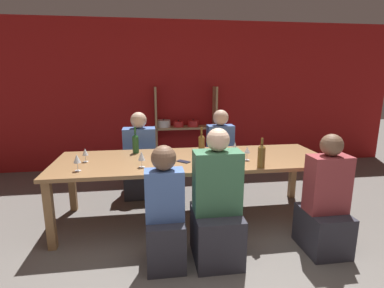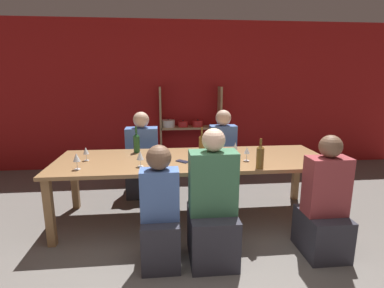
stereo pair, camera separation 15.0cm
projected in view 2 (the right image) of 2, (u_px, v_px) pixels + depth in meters
The scene contains 19 objects.
wall_back_red at pixel (176, 96), 5.60m from camera, with size 8.80×0.06×2.70m.
shelf_unit at pixel (186, 138), 5.59m from camera, with size 1.13×0.30×1.53m.
dining_table at pixel (193, 164), 3.54m from camera, with size 3.18×1.08×0.77m.
mixing_bowl at pixel (207, 156), 3.41m from camera, with size 0.26×0.26×0.10m.
wine_bottle_green at pixel (137, 142), 3.78m from camera, with size 0.08×0.08×0.33m.
wine_bottle_dark at pixel (202, 144), 3.69m from camera, with size 0.08×0.08×0.34m.
wine_bottle_amber at pixel (260, 156), 3.12m from camera, with size 0.08×0.08×0.32m.
wine_glass_empty_a at pixel (76, 158), 3.08m from camera, with size 0.07×0.07×0.17m.
wine_glass_red_a at pixel (86, 151), 3.41m from camera, with size 0.06×0.06×0.16m.
wine_glass_white_a at pixel (230, 158), 3.08m from camera, with size 0.08×0.08×0.17m.
wine_glass_white_b at pixel (235, 147), 3.65m from camera, with size 0.07×0.07×0.16m.
wine_glass_red_b at pixel (247, 151), 3.40m from camera, with size 0.07×0.07×0.16m.
wine_glass_red_c at pixel (140, 156), 3.18m from camera, with size 0.08×0.08×0.17m.
cell_phone at pixel (183, 161), 3.38m from camera, with size 0.16×0.16×0.01m.
person_near_a at pixel (160, 220), 2.72m from camera, with size 0.34×0.43×1.14m.
person_far_a at pixel (143, 164), 4.42m from camera, with size 0.46×0.57×1.22m.
person_near_b at pixel (212, 214), 2.78m from camera, with size 0.43×0.54×1.27m.
person_far_b at pixel (222, 161), 4.52m from camera, with size 0.39×0.48×1.23m.
person_near_c at pixel (324, 211), 2.89m from camera, with size 0.39×0.49×1.19m.
Camera 2 is at (-0.29, -1.83, 1.72)m, focal length 28.00 mm.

